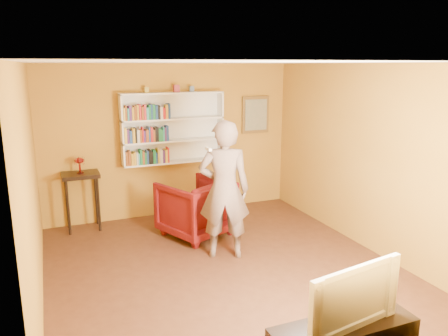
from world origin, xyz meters
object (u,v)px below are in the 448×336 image
Objects in this scene: armchair at (196,208)px; console_table at (81,183)px; bookshelf at (172,128)px; television at (346,293)px; person at (224,190)px; ruby_lustre at (79,162)px.

console_table is at bearing -52.64° from armchair.
console_table is (-1.60, -0.16, -0.80)m from bookshelf.
bookshelf is 1.58m from armchair.
armchair is (1.65, -0.94, -0.34)m from console_table.
person is at bearing 81.57° from television.
person is 1.94× the size of television.
console_table is at bearing 0.00° from ruby_lustre.
television is at bearing -68.05° from console_table.
ruby_lustre is 0.13× the size of person.
bookshelf reaches higher than console_table.
bookshelf is 6.97× the size of ruby_lustre.
ruby_lustre reaches higher than armchair.
console_table is at bearing -24.99° from person.
console_table is 2.56m from person.
television is (1.81, -4.50, -0.03)m from console_table.
bookshelf is 1.87× the size of console_table.
console_table reaches higher than armchair.
bookshelf is at bearing -64.01° from person.
console_table is 4.85m from television.
armchair is 3.58m from television.
console_table is 0.97× the size of armchair.
person is (1.77, -1.84, 0.18)m from console_table.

